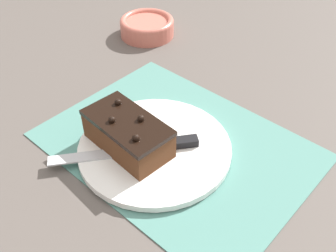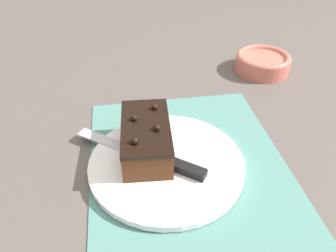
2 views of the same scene
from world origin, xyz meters
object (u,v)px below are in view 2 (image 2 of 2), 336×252
Objects in this scene: serving_knife at (160,160)px; chocolate_cake at (146,138)px; small_bowl at (263,62)px; cake_plate at (167,164)px.

chocolate_cake is at bearing 66.83° from serving_knife.
chocolate_cake is 0.43m from small_bowl.
cake_plate is 0.43m from small_bowl.
small_bowl is (0.28, -0.33, -0.02)m from chocolate_cake.
small_bowl is at bearing -43.69° from cake_plate.
chocolate_cake is 1.17× the size of small_bowl.
cake_plate is 1.24× the size of serving_knife.
cake_plate is 1.68× the size of chocolate_cake.
serving_knife is 0.44m from small_bowl.
small_bowl reaches higher than cake_plate.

